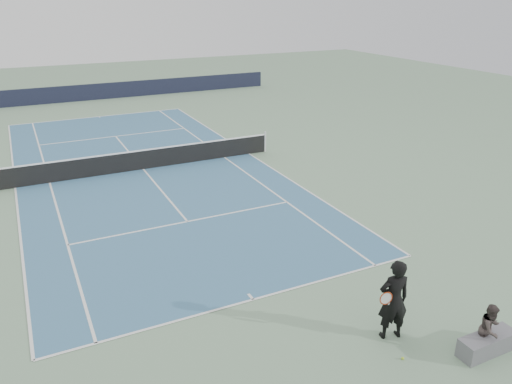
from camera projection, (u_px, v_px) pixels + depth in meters
name	position (u px, v px, depth m)	size (l,w,h in m)	color
ground	(143.00, 169.00, 23.35)	(80.00, 80.00, 0.00)	gray
court_surface	(143.00, 169.00, 23.35)	(10.97, 23.77, 0.01)	#3B6A8D
tennis_net	(142.00, 159.00, 23.16)	(12.90, 0.10, 1.07)	silver
windscreen_far	(84.00, 93.00, 38.05)	(30.00, 0.25, 1.20)	black
tennis_player	(393.00, 300.00, 11.64)	(0.89, 0.72, 2.06)	black
tennis_ball	(403.00, 358.00, 11.24)	(0.07, 0.07, 0.07)	#B3D82C
spectator_bench	(489.00, 336.00, 11.31)	(1.52, 0.74, 1.27)	slate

